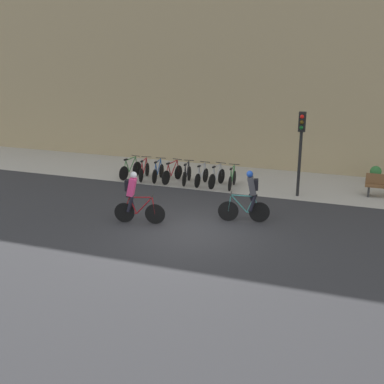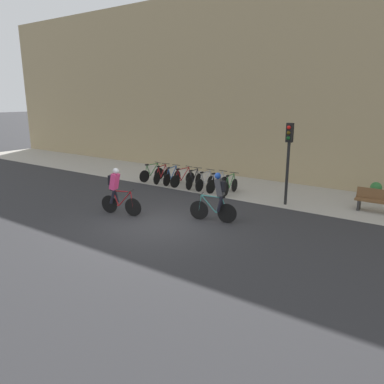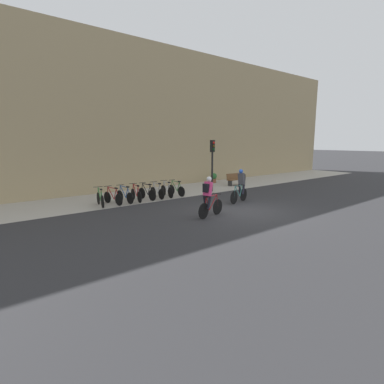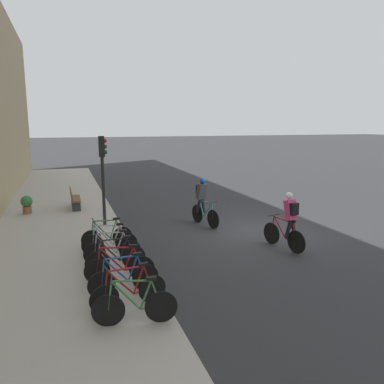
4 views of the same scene
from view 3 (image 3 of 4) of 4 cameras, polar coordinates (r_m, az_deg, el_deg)
name	(u,v)px [view 3 (image 3 of 4)]	position (r m, az deg, el deg)	size (l,w,h in m)	color
ground	(243,211)	(14.44, 9.75, -3.58)	(200.00, 200.00, 0.00)	#2B2B2D
kerb_strip	(164,192)	(19.47, -5.26, -0.04)	(44.00, 4.50, 0.01)	#A39E93
building_facade	(143,116)	(21.44, -9.36, 14.03)	(44.00, 0.60, 9.91)	tan
cyclist_pink	(209,196)	(12.88, 3.20, -0.76)	(1.71, 0.57, 1.79)	black
cyclist_grey	(241,185)	(16.38, 9.26, 1.37)	(1.71, 0.59, 1.79)	black
parked_bike_0	(100,199)	(15.91, -17.07, -1.21)	(0.46, 1.61, 0.95)	black
parked_bike_1	(113,197)	(16.16, -14.82, -0.96)	(0.46, 1.63, 0.94)	black
parked_bike_2	(125,196)	(16.45, -12.67, -0.69)	(0.46, 1.62, 0.94)	black
parked_bike_3	(136,194)	(16.75, -10.59, -0.43)	(0.46, 1.67, 0.95)	black
parked_bike_4	(147,193)	(17.07, -8.58, -0.18)	(0.46, 1.58, 0.95)	black
parked_bike_5	(157,192)	(17.42, -6.65, 0.03)	(0.46, 1.57, 0.94)	black
parked_bike_6	(167,190)	(17.78, -4.80, 0.30)	(0.46, 1.60, 0.96)	black
parked_bike_7	(176,189)	(18.17, -3.02, 0.49)	(0.46, 1.56, 0.94)	black
traffic_light_pole	(212,156)	(19.53, 3.92, 6.86)	(0.26, 0.30, 3.34)	black
bench	(235,179)	(22.72, 8.27, 2.46)	(1.58, 0.44, 0.89)	brown
potted_plant	(214,177)	(23.83, 4.18, 2.79)	(0.48, 0.48, 0.78)	brown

